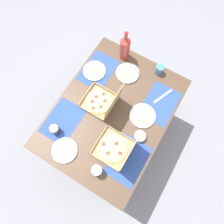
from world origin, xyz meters
TOP-DOWN VIEW (x-y plane):
  - ground_plane at (0.00, 0.00)m, footprint 6.00×6.00m
  - dining_table at (0.00, 0.00)m, footprint 1.26×0.94m
  - placemat_near_left at (-0.28, -0.32)m, footprint 0.36×0.26m
  - placemat_near_right at (0.28, -0.32)m, footprint 0.36×0.26m
  - placemat_far_left at (-0.28, 0.32)m, footprint 0.36×0.26m
  - placemat_far_right at (0.28, 0.32)m, footprint 0.36×0.26m
  - pizza_box_corner_right at (0.26, 0.20)m, footprint 0.27×0.28m
  - pizza_box_center at (-0.02, -0.11)m, footprint 0.26×0.29m
  - plate_middle at (0.48, -0.16)m, footprint 0.21×0.21m
  - plate_near_left at (-0.26, -0.34)m, footprint 0.21×0.21m
  - plate_far_left at (-0.39, -0.07)m, footprint 0.21×0.21m
  - plate_near_right at (-0.10, 0.24)m, footprint 0.22×0.22m
  - soda_bottle at (-0.54, -0.19)m, footprint 0.09×0.09m
  - cup_red at (-0.55, 0.17)m, footprint 0.07×0.07m
  - cup_spare at (0.48, 0.15)m, footprint 0.08×0.08m
  - cup_clear_right at (0.38, -0.31)m, footprint 0.07×0.07m
  - condiment_bowl at (0.07, 0.31)m, footprint 0.09×0.09m
  - knife_by_near_left at (-0.36, 0.31)m, footprint 0.20×0.10m

SIDE VIEW (x-z plane):
  - ground_plane at x=0.00m, z-range 0.00..0.00m
  - dining_table at x=0.00m, z-range 0.25..1.01m
  - placemat_near_left at x=-0.28m, z-range 0.75..0.75m
  - placemat_near_right at x=0.28m, z-range 0.75..0.75m
  - placemat_far_left at x=-0.28m, z-range 0.75..0.75m
  - placemat_far_right at x=0.28m, z-range 0.75..0.75m
  - knife_by_near_left at x=-0.36m, z-range 0.75..0.76m
  - plate_middle at x=0.48m, z-range 0.75..0.77m
  - plate_far_left at x=-0.39m, z-range 0.75..0.78m
  - plate_near_right at x=-0.10m, z-range 0.75..0.78m
  - plate_near_left at x=-0.26m, z-range 0.75..0.78m
  - condiment_bowl at x=0.07m, z-range 0.75..0.80m
  - cup_red at x=-0.55m, z-range 0.75..0.84m
  - pizza_box_center at x=-0.02m, z-range 0.65..0.95m
  - cup_clear_right at x=0.38m, z-range 0.75..0.85m
  - pizza_box_corner_right at x=0.26m, z-range 0.65..0.96m
  - cup_spare at x=0.48m, z-range 0.75..0.86m
  - soda_bottle at x=-0.54m, z-range 0.72..1.05m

